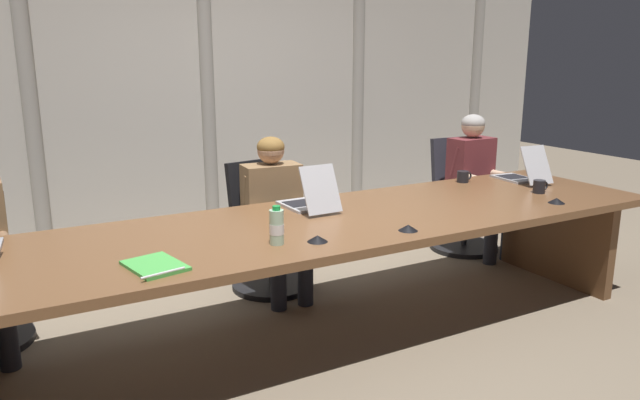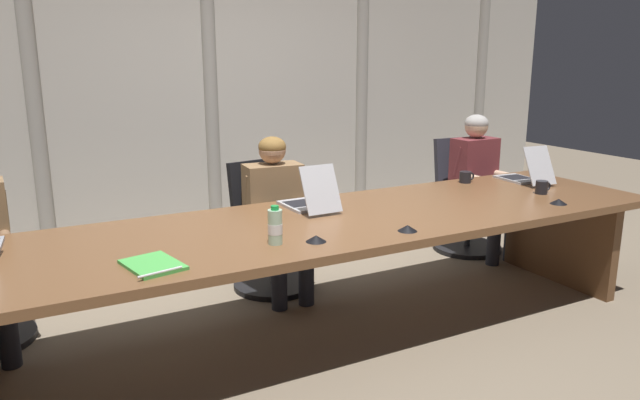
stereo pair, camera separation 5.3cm
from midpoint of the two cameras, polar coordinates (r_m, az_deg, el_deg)
ground_plane at (r=3.84m, az=0.67°, el=-12.63°), size 15.32×15.32×0.00m
conference_table at (r=3.61m, az=0.69°, el=-3.89°), size 4.49×1.16×0.74m
curtain_backdrop at (r=5.41m, az=-10.80°, el=12.06°), size 7.66×0.17×3.14m
laptop_left_mid at (r=3.80m, az=-1.52°, el=-0.01°), size 0.25×0.46×0.30m
laptop_center at (r=4.89m, az=18.36°, el=2.36°), size 0.27×0.48×0.29m
office_chair_left_mid at (r=4.48m, az=-5.37°, el=-3.84°), size 0.60×0.61×0.94m
office_chair_center at (r=5.49m, az=13.14°, el=-0.72°), size 0.60×0.60×0.98m
person_left_mid at (r=4.26m, az=-4.57°, el=-0.55°), size 0.44×0.57×1.14m
person_center at (r=5.31m, az=14.50°, el=2.29°), size 0.40×0.55×1.21m
water_bottle_primary at (r=3.09m, az=-4.64°, el=-2.59°), size 0.08×0.08×0.20m
coffee_mug_near at (r=4.74m, az=13.20°, el=2.18°), size 0.13×0.09×0.09m
coffee_mug_far at (r=4.52m, az=19.91°, el=1.22°), size 0.13×0.08×0.09m
conference_mic_left_side at (r=3.37m, az=7.97°, el=-2.63°), size 0.11×0.11×0.03m
conference_mic_middle at (r=4.25m, az=21.32°, el=-0.05°), size 0.11×0.11×0.03m
conference_mic_right_side at (r=3.14m, az=-0.72°, el=-3.70°), size 0.11×0.11×0.03m
spiral_notepad at (r=2.88m, az=-15.96°, el=-6.06°), size 0.28×0.34×0.03m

